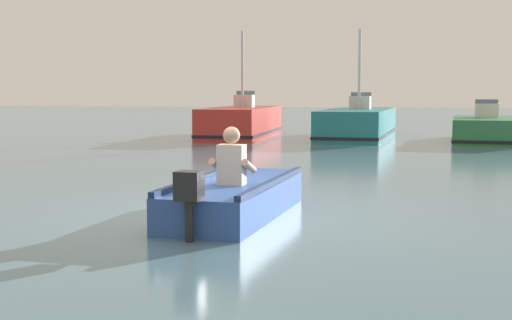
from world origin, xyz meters
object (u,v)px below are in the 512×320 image
(moored_boat_red, at_px, (242,123))
(moored_boat_green, at_px, (486,130))
(rowboat_with_person, at_px, (237,197))
(moored_boat_teal, at_px, (358,124))

(moored_boat_red, relative_size, moored_boat_green, 1.27)
(rowboat_with_person, xyz_separation_m, moored_boat_red, (-2.84, 15.61, 0.26))
(rowboat_with_person, bearing_deg, moored_boat_teal, 85.43)
(moored_boat_green, bearing_deg, moored_boat_red, 172.94)
(moored_boat_red, height_order, moored_boat_teal, moored_boat_teal)
(rowboat_with_person, distance_m, moored_boat_green, 15.55)
(rowboat_with_person, relative_size, moored_boat_teal, 0.56)
(moored_boat_teal, xyz_separation_m, moored_boat_green, (4.12, -1.09, -0.11))
(rowboat_with_person, distance_m, moored_boat_teal, 15.73)
(moored_boat_red, bearing_deg, moored_boat_green, -7.06)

